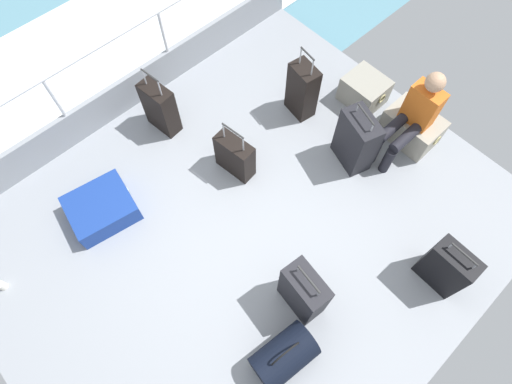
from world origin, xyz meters
TOP-DOWN VIEW (x-y plane):
  - ground_plane at (0.00, 0.00)m, footprint 4.40×5.20m
  - gunwale_port at (-2.17, 0.00)m, footprint 0.06×5.20m
  - railing_port at (-2.17, 0.00)m, footprint 0.04×4.20m
  - sea_wake at (-3.60, 0.00)m, footprint 12.00×12.00m
  - cargo_crate_0 at (-0.30, 2.17)m, footprint 0.52×0.43m
  - cargo_crate_1 at (0.42, 2.14)m, footprint 0.65×0.42m
  - passenger_seated at (0.42, 1.96)m, footprint 0.34×0.66m
  - suitcase_0 at (-0.63, 0.38)m, footprint 0.46×0.24m
  - suitcase_1 at (0.16, 1.42)m, footprint 0.50×0.38m
  - suitcase_2 at (1.66, 1.00)m, footprint 0.42×0.24m
  - suitcase_3 at (-1.16, -1.02)m, footprint 0.67×0.73m
  - suitcase_4 at (0.91, -0.16)m, footprint 0.45×0.28m
  - suitcase_5 at (-0.72, 1.50)m, footprint 0.37×0.27m
  - suitcase_6 at (-1.65, 0.16)m, footprint 0.41×0.24m
  - duffel_bag at (1.17, -0.64)m, footprint 0.41×0.59m
  - paper_cup at (-1.17, -2.20)m, footprint 0.08×0.08m

SIDE VIEW (x-z plane):
  - sea_wake at x=-3.60m, z-range -0.35..-0.33m
  - ground_plane at x=0.00m, z-range -0.06..0.00m
  - paper_cup at x=-1.17m, z-range 0.00..0.10m
  - suitcase_3 at x=-1.16m, z-range 0.00..0.25m
  - cargo_crate_0 at x=-0.30m, z-range 0.00..0.35m
  - duffel_bag at x=1.17m, z-range -0.08..0.43m
  - cargo_crate_1 at x=0.42m, z-range 0.00..0.37m
  - gunwale_port at x=-2.17m, z-range 0.00..0.45m
  - suitcase_0 at x=-0.63m, z-range -0.11..0.62m
  - suitcase_2 at x=1.66m, z-range -0.05..0.65m
  - suitcase_6 at x=-1.65m, z-range -0.11..0.75m
  - suitcase_4 at x=0.91m, z-range -0.05..0.72m
  - suitcase_5 at x=-0.72m, z-range -0.11..0.81m
  - suitcase_1 at x=0.16m, z-range -0.06..0.76m
  - passenger_seated at x=0.42m, z-range 0.02..1.09m
  - railing_port at x=-2.17m, z-range 0.27..1.29m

